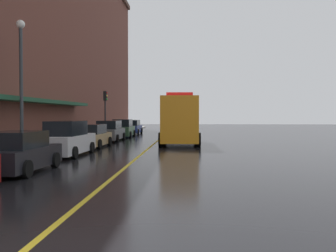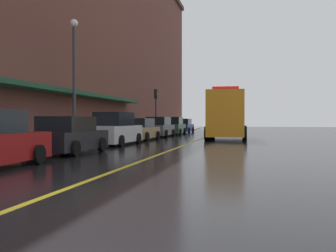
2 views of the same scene
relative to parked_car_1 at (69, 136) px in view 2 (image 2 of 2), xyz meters
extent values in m
plane|color=black|center=(3.93, 16.26, -0.75)|extent=(112.00, 112.00, 0.00)
cube|color=#ADA8A0|center=(-2.27, 16.26, -0.68)|extent=(2.40, 70.00, 0.15)
cube|color=gold|center=(3.93, 16.26, -0.75)|extent=(0.16, 70.00, 0.01)
cube|color=brown|center=(-8.31, 15.26, 9.20)|extent=(9.67, 64.00, 19.91)
cube|color=#19472D|center=(-2.92, 7.26, 2.35)|extent=(1.20, 22.40, 0.24)
cylinder|color=black|center=(0.90, -3.97, -0.43)|extent=(0.23, 0.64, 0.64)
cube|color=black|center=(0.00, 0.06, -0.19)|extent=(1.94, 4.33, 0.78)
cube|color=black|center=(0.00, -0.15, 0.52)|extent=(1.71, 2.40, 0.64)
cylinder|color=black|center=(-0.90, 1.41, -0.43)|extent=(0.23, 0.64, 0.64)
cylinder|color=black|center=(0.96, 1.37, -0.43)|extent=(0.23, 0.64, 0.64)
cylinder|color=black|center=(-0.96, -1.25, -0.43)|extent=(0.23, 0.64, 0.64)
cylinder|color=black|center=(0.90, -1.29, -0.43)|extent=(0.23, 0.64, 0.64)
cube|color=silver|center=(0.02, 5.91, -0.11)|extent=(1.85, 4.83, 0.94)
cube|color=black|center=(0.01, 5.68, 0.75)|extent=(1.61, 2.67, 0.77)
cylinder|color=black|center=(-0.80, 7.42, -0.43)|extent=(0.24, 0.65, 0.64)
cylinder|color=black|center=(0.92, 7.37, -0.43)|extent=(0.24, 0.65, 0.64)
cylinder|color=black|center=(-0.89, 4.46, -0.43)|extent=(0.24, 0.65, 0.64)
cylinder|color=black|center=(0.84, 4.41, -0.43)|extent=(0.24, 0.65, 0.64)
cube|color=#A5844C|center=(-0.11, 11.16, -0.19)|extent=(2.04, 4.34, 0.77)
cube|color=black|center=(-0.11, 10.94, 0.51)|extent=(1.78, 2.41, 0.63)
cylinder|color=black|center=(-1.00, 12.52, -0.43)|extent=(0.24, 0.65, 0.64)
cylinder|color=black|center=(0.89, 12.45, -0.43)|extent=(0.24, 0.65, 0.64)
cylinder|color=black|center=(-1.10, 9.87, -0.43)|extent=(0.24, 0.65, 0.64)
cylinder|color=black|center=(0.79, 9.80, -0.43)|extent=(0.24, 0.65, 0.64)
cube|color=#595B60|center=(-0.11, 17.25, -0.15)|extent=(1.80, 4.70, 0.85)
cube|color=black|center=(-0.11, 17.02, 0.62)|extent=(1.61, 2.59, 0.70)
cylinder|color=black|center=(-1.01, 18.71, -0.43)|extent=(0.22, 0.64, 0.64)
cylinder|color=black|center=(0.80, 18.71, -0.43)|extent=(0.22, 0.64, 0.64)
cylinder|color=black|center=(-1.01, 15.80, -0.43)|extent=(0.22, 0.64, 0.64)
cylinder|color=black|center=(0.79, 15.79, -0.43)|extent=(0.22, 0.64, 0.64)
cube|color=#2D5133|center=(0.06, 22.61, -0.14)|extent=(1.85, 4.44, 0.88)
cube|color=black|center=(0.06, 22.39, 0.66)|extent=(1.65, 2.45, 0.72)
cylinder|color=black|center=(-0.87, 23.97, -0.43)|extent=(0.23, 0.64, 0.64)
cylinder|color=black|center=(0.95, 23.99, -0.43)|extent=(0.23, 0.64, 0.64)
cylinder|color=black|center=(-0.84, 21.23, -0.43)|extent=(0.23, 0.64, 0.64)
cylinder|color=black|center=(0.98, 21.25, -0.43)|extent=(0.23, 0.64, 0.64)
cube|color=navy|center=(0.05, 28.60, -0.18)|extent=(1.76, 4.50, 0.79)
cube|color=black|center=(0.05, 28.38, 0.53)|extent=(1.57, 2.48, 0.65)
cylinder|color=black|center=(-0.80, 30.00, -0.43)|extent=(0.23, 0.64, 0.64)
cylinder|color=black|center=(0.94, 29.99, -0.43)|extent=(0.23, 0.64, 0.64)
cylinder|color=black|center=(-0.83, 27.22, -0.43)|extent=(0.23, 0.64, 0.64)
cylinder|color=black|center=(0.91, 27.21, -0.43)|extent=(0.23, 0.64, 0.64)
cube|color=orange|center=(5.95, 11.50, 1.15)|extent=(2.60, 2.15, 3.20)
cube|color=#3F3F42|center=(5.88, 15.40, 1.02)|extent=(2.65, 5.15, 2.95)
cube|color=red|center=(5.95, 11.50, 2.87)|extent=(1.80, 0.63, 0.24)
cylinder|color=black|center=(7.25, 11.59, -0.25)|extent=(0.32, 1.01, 1.00)
cylinder|color=black|center=(4.66, 11.55, -0.25)|extent=(0.32, 1.01, 1.00)
cylinder|color=black|center=(7.19, 14.78, -0.25)|extent=(0.32, 1.01, 1.00)
cylinder|color=black|center=(4.60, 14.74, -0.25)|extent=(0.32, 1.01, 1.00)
cylinder|color=black|center=(7.15, 16.84, -0.25)|extent=(0.32, 1.01, 1.00)
cylinder|color=black|center=(4.56, 16.80, -0.25)|extent=(0.32, 1.01, 1.00)
cylinder|color=#4C4C51|center=(-1.42, 3.74, -0.08)|extent=(0.07, 0.07, 1.05)
cube|color=black|center=(-1.42, 3.74, 0.59)|extent=(0.14, 0.18, 0.28)
cylinder|color=#4C4C51|center=(-1.42, 8.17, -0.08)|extent=(0.07, 0.07, 1.05)
cube|color=black|center=(-1.42, 8.17, 0.59)|extent=(0.14, 0.18, 0.28)
cylinder|color=#33383D|center=(-2.02, 4.74, 2.65)|extent=(0.18, 0.18, 6.50)
sphere|color=white|center=(-2.02, 4.74, 6.12)|extent=(0.44, 0.44, 0.44)
cylinder|color=#232326|center=(-1.37, 21.08, 1.10)|extent=(0.14, 0.14, 3.40)
cube|color=black|center=(-1.37, 21.08, 3.25)|extent=(0.28, 0.36, 0.90)
sphere|color=red|center=(-1.21, 21.08, 3.55)|extent=(0.16, 0.16, 0.16)
sphere|color=gold|center=(-1.21, 21.08, 3.25)|extent=(0.16, 0.16, 0.16)
sphere|color=green|center=(-1.21, 21.08, 2.95)|extent=(0.16, 0.16, 0.16)
camera|label=1|loc=(6.65, -14.17, 1.49)|focal=40.19mm
camera|label=2|loc=(7.70, -15.43, 0.68)|focal=41.52mm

